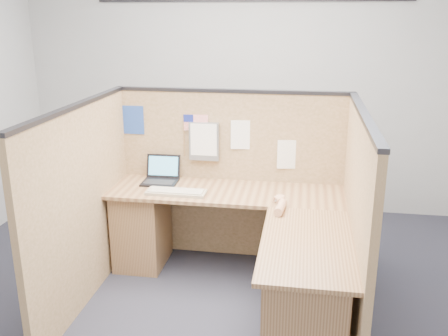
% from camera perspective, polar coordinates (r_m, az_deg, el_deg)
% --- Properties ---
extents(floor, '(5.00, 5.00, 0.00)m').
position_cam_1_polar(floor, '(3.89, -1.43, -16.19)').
color(floor, '#21212F').
rests_on(floor, ground).
extents(wall_back, '(5.00, 0.00, 5.00)m').
position_cam_1_polar(wall_back, '(5.52, 2.87, 9.52)').
color(wall_back, '#A3A5A8').
rests_on(wall_back, floor).
extents(cubicle_partitions, '(2.06, 1.83, 1.53)m').
position_cam_1_polar(cubicle_partitions, '(3.92, -0.35, -3.32)').
color(cubicle_partitions, brown).
rests_on(cubicle_partitions, floor).
extents(l_desk, '(1.95, 1.75, 0.73)m').
position_cam_1_polar(l_desk, '(3.91, 2.00, -9.34)').
color(l_desk, brown).
rests_on(l_desk, floor).
extents(laptop, '(0.31, 0.29, 0.22)m').
position_cam_1_polar(laptop, '(4.41, -7.15, -0.85)').
color(laptop, black).
rests_on(laptop, l_desk).
extents(keyboard, '(0.49, 0.17, 0.03)m').
position_cam_1_polar(keyboard, '(4.10, -5.49, -2.75)').
color(keyboard, gray).
rests_on(keyboard, l_desk).
extents(mouse, '(0.10, 0.07, 0.04)m').
position_cam_1_polar(mouse, '(3.92, 6.43, -3.68)').
color(mouse, '#BAB9BE').
rests_on(mouse, l_desk).
extents(hand_forearm, '(0.10, 0.34, 0.07)m').
position_cam_1_polar(hand_forearm, '(3.80, 6.47, -4.16)').
color(hand_forearm, tan).
rests_on(hand_forearm, l_desk).
extents(blue_poster, '(0.19, 0.00, 0.25)m').
position_cam_1_polar(blue_poster, '(4.51, -10.31, 5.42)').
color(blue_poster, '#204094').
rests_on(blue_poster, cubicle_partitions).
extents(american_flag, '(0.22, 0.01, 0.38)m').
position_cam_1_polar(american_flag, '(4.35, -3.58, 5.02)').
color(american_flag, olive).
rests_on(american_flag, cubicle_partitions).
extents(file_holder, '(0.26, 0.05, 0.33)m').
position_cam_1_polar(file_holder, '(4.35, -2.28, 3.07)').
color(file_holder, slate).
rests_on(file_holder, cubicle_partitions).
extents(paper_left, '(0.20, 0.03, 0.25)m').
position_cam_1_polar(paper_left, '(4.31, 2.11, 3.80)').
color(paper_left, white).
rests_on(paper_left, cubicle_partitions).
extents(paper_right, '(0.20, 0.03, 0.25)m').
position_cam_1_polar(paper_right, '(4.32, 7.42, 1.54)').
color(paper_right, white).
rests_on(paper_right, cubicle_partitions).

